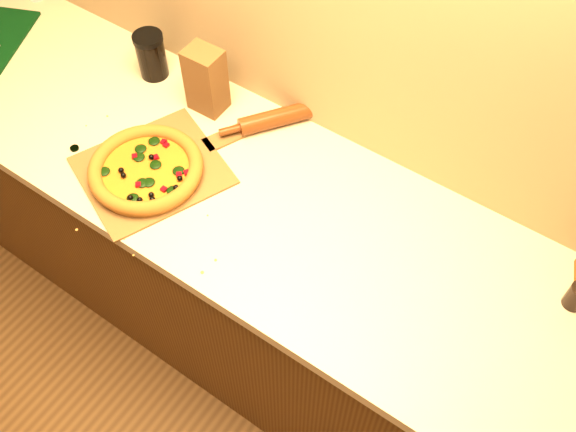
# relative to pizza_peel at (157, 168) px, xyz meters

# --- Properties ---
(cabinet) EXTENTS (2.80, 0.65, 0.86)m
(cabinet) POSITION_rel_pizza_peel_xyz_m (0.37, 0.09, -0.47)
(cabinet) COLOR #49280F
(cabinet) RESTS_ON ground
(countertop) EXTENTS (2.84, 0.68, 0.04)m
(countertop) POSITION_rel_pizza_peel_xyz_m (0.37, 0.09, -0.02)
(countertop) COLOR beige
(countertop) RESTS_ON cabinet
(pizza_peel) EXTENTS (0.48, 0.57, 0.01)m
(pizza_peel) POSITION_rel_pizza_peel_xyz_m (0.00, 0.00, 0.00)
(pizza_peel) COLOR brown
(pizza_peel) RESTS_ON countertop
(pizza) EXTENTS (0.33, 0.33, 0.05)m
(pizza) POSITION_rel_pizza_peel_xyz_m (-0.01, -0.03, 0.03)
(pizza) COLOR #B4692D
(pizza) RESTS_ON pizza_peel
(bottle_cap) EXTENTS (0.03, 0.03, 0.01)m
(bottle_cap) POSITION_rel_pizza_peel_xyz_m (-0.26, -0.08, -0.00)
(bottle_cap) COLOR black
(bottle_cap) RESTS_ON countertop
(rolling_pin) EXTENTS (0.26, 0.35, 0.06)m
(rolling_pin) POSITION_rel_pizza_peel_xyz_m (0.20, 0.36, 0.02)
(rolling_pin) COLOR #58280F
(rolling_pin) RESTS_ON countertop
(paper_bag) EXTENTS (0.11, 0.09, 0.22)m
(paper_bag) POSITION_rel_pizza_peel_xyz_m (-0.04, 0.29, 0.10)
(paper_bag) COLOR brown
(paper_bag) RESTS_ON countertop
(dark_jar) EXTENTS (0.10, 0.10, 0.15)m
(dark_jar) POSITION_rel_pizza_peel_xyz_m (-0.28, 0.31, 0.07)
(dark_jar) COLOR black
(dark_jar) RESTS_ON countertop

